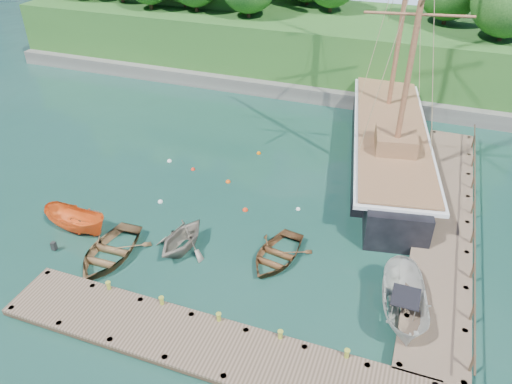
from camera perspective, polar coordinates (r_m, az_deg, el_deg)
ground at (r=28.42m, az=-3.76°, el=-7.01°), size 160.00×160.00×0.00m
dock_near at (r=23.38m, az=-5.68°, el=-17.05°), size 20.00×3.20×1.10m
dock_east at (r=32.20m, az=20.68°, el=-2.97°), size 3.20×24.00×1.10m
bollard_0 at (r=26.89m, az=-16.22°, el=-11.48°), size 0.26×0.26×0.45m
bollard_1 at (r=25.55m, az=-10.54°, el=-13.40°), size 0.26×0.26×0.45m
bollard_2 at (r=24.51m, az=-4.19°, el=-15.35°), size 0.26×0.26×0.45m
bollard_3 at (r=23.81m, az=2.74°, el=-17.25°), size 0.26×0.26×0.45m
bollard_4 at (r=23.47m, az=10.13°, el=-18.97°), size 0.26×0.26×0.45m
rowboat_0 at (r=29.29m, az=-16.33°, el=-7.14°), size 3.68×5.06×1.03m
rowboat_1 at (r=28.97m, az=-8.36°, el=-6.45°), size 3.66×4.10×1.96m
rowboat_2 at (r=28.02m, az=2.33°, el=-7.67°), size 3.80×4.83×0.91m
motorboat_orange at (r=31.81m, az=-19.62°, el=-4.19°), size 4.50×2.05×1.68m
cabin_boat_white at (r=25.89m, az=16.26°, el=-13.65°), size 3.04×5.81×2.13m
schooner at (r=37.91m, az=14.88°, el=5.18°), size 8.77×28.05×20.80m
mooring_buoy_0 at (r=32.99m, az=-10.87°, el=-1.16°), size 0.33×0.33×0.33m
mooring_buoy_1 at (r=34.49m, az=-3.21°, el=1.13°), size 0.34×0.34×0.34m
mooring_buoy_2 at (r=31.65m, az=-1.24°, el=-2.12°), size 0.35×0.35×0.35m
mooring_buoy_3 at (r=31.84m, az=4.83°, el=-2.01°), size 0.28×0.28×0.28m
mooring_buoy_4 at (r=36.14m, az=-7.21°, el=2.54°), size 0.30×0.30×0.30m
mooring_buoy_5 at (r=37.91m, az=0.32°, el=4.40°), size 0.32×0.32×0.32m
mooring_buoy_6 at (r=37.44m, az=-9.87°, el=3.46°), size 0.34×0.34×0.34m
headland at (r=57.01m, az=-3.37°, el=20.35°), size 51.00×19.31×12.90m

